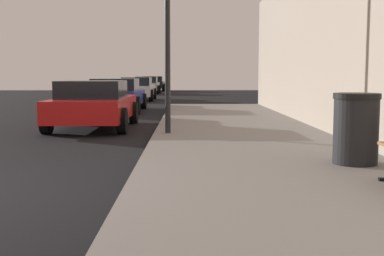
# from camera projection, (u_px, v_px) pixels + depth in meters

# --- Properties ---
(sidewalk) EXTENTS (4.00, 32.00, 0.15)m
(sidewalk) POSITION_uv_depth(u_px,v_px,m) (292.00, 187.00, 6.13)
(sidewalk) COLOR gray
(sidewalk) RESTS_ON ground_plane
(trash_bin) EXTENTS (0.66, 0.66, 1.02)m
(trash_bin) POSITION_uv_depth(u_px,v_px,m) (356.00, 128.00, 7.24)
(trash_bin) COLOR black
(trash_bin) RESTS_ON sidewalk
(car_red) EXTENTS (2.04, 4.14, 1.27)m
(car_red) POSITION_uv_depth(u_px,v_px,m) (94.00, 104.00, 13.39)
(car_red) COLOR red
(car_red) RESTS_ON ground_plane
(car_blue) EXTENTS (2.06, 4.50, 1.27)m
(car_blue) POSITION_uv_depth(u_px,v_px,m) (116.00, 95.00, 19.58)
(car_blue) COLOR #233899
(car_blue) RESTS_ON ground_plane
(car_white) EXTENTS (1.93, 4.25, 1.27)m
(car_white) POSITION_uv_depth(u_px,v_px,m) (137.00, 89.00, 27.90)
(car_white) COLOR white
(car_white) RESTS_ON ground_plane
(car_silver) EXTENTS (1.93, 4.05, 1.27)m
(car_silver) POSITION_uv_depth(u_px,v_px,m) (147.00, 85.00, 37.50)
(car_silver) COLOR #B7B7BF
(car_silver) RESTS_ON ground_plane
(car_black) EXTENTS (2.02, 4.08, 1.27)m
(car_black) POSITION_uv_depth(u_px,v_px,m) (153.00, 84.00, 43.59)
(car_black) COLOR black
(car_black) RESTS_ON ground_plane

